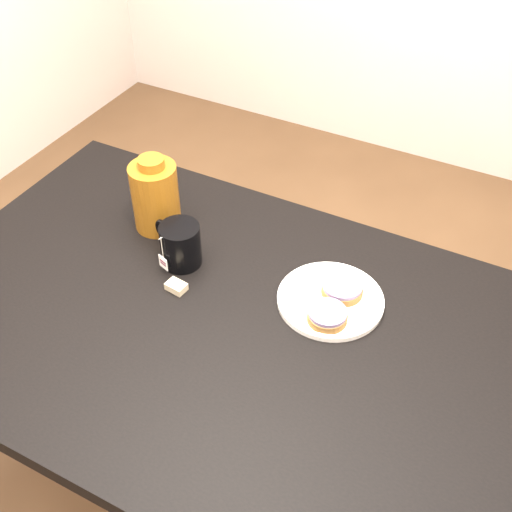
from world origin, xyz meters
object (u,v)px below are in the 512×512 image
at_px(mug, 180,244).
at_px(bagel_package, 155,196).
at_px(bagel_front, 327,315).
at_px(bagel_back, 342,288).
at_px(plate, 330,299).
at_px(table, 221,343).
at_px(teabag_pouch, 176,287).

distance_m(mug, bagel_package, 0.16).
bearing_deg(bagel_front, bagel_back, 91.61).
distance_m(plate, mug, 0.37).
height_order(bagel_back, bagel_package, bagel_package).
bearing_deg(plate, mug, -173.85).
xyz_separation_m(bagel_front, bagel_package, (-0.51, 0.11, 0.07)).
distance_m(table, bagel_back, 0.30).
height_order(table, plate, plate).
height_order(table, bagel_back, bagel_back).
bearing_deg(table, bagel_package, 145.12).
relative_size(table, bagel_package, 7.06).
distance_m(bagel_back, teabag_pouch, 0.37).
xyz_separation_m(mug, bagel_package, (-0.13, 0.09, 0.04)).
bearing_deg(teabag_pouch, bagel_back, 24.04).
xyz_separation_m(teabag_pouch, bagel_package, (-0.17, 0.18, 0.08)).
xyz_separation_m(table, bagel_front, (0.21, 0.09, 0.11)).
distance_m(table, bagel_package, 0.40).
relative_size(bagel_front, mug, 0.79).
bearing_deg(plate, table, -141.10).
bearing_deg(bagel_package, plate, -5.87).
xyz_separation_m(bagel_front, teabag_pouch, (-0.34, -0.06, -0.02)).
distance_m(bagel_front, bagel_package, 0.53).
distance_m(plate, bagel_back, 0.04).
bearing_deg(teabag_pouch, mug, 115.63).
height_order(mug, teabag_pouch, mug).
relative_size(plate, bagel_package, 1.20).
relative_size(mug, teabag_pouch, 3.34).
relative_size(plate, teabag_pouch, 5.27).
relative_size(table, mug, 9.33).
height_order(plate, teabag_pouch, teabag_pouch).
xyz_separation_m(table, bagel_back, (0.21, 0.18, 0.11)).
distance_m(bagel_front, mug, 0.39).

